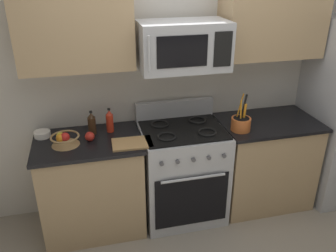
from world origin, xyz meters
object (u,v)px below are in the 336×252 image
bottle_hot_sauce (110,121)px  prep_bowl (42,134)px  range_oven (182,171)px  utensil_crock (241,123)px  apple_loose (90,136)px  fruit_basket (65,139)px  microwave (183,46)px  cutting_board (132,143)px  bottle_soy (92,124)px

bottle_hot_sauce → prep_bowl: bottle_hot_sauce is taller
range_oven → bottle_hot_sauce: (-0.64, 0.14, 0.54)m
utensil_crock → apple_loose: utensil_crock is taller
fruit_basket → apple_loose: fruit_basket is taller
microwave → cutting_board: 0.91m
utensil_crock → cutting_board: size_ratio=1.02×
cutting_board → utensil_crock: bearing=2.1°
apple_loose → prep_bowl: 0.44m
prep_bowl → microwave: bearing=-6.4°
range_oven → apple_loose: range_oven is taller
bottle_hot_sauce → range_oven: bearing=-12.0°
range_oven → cutting_board: (-0.48, -0.16, 0.44)m
microwave → prep_bowl: size_ratio=5.17×
apple_loose → bottle_hot_sauce: bottle_hot_sauce is taller
apple_loose → prep_bowl: bearing=156.3°
apple_loose → bottle_soy: bottle_soy is taller
cutting_board → bottle_hot_sauce: 0.34m
range_oven → bottle_hot_sauce: 0.84m
fruit_basket → bottle_hot_sauce: bearing=23.2°
microwave → cutting_board: bearing=-159.1°
fruit_basket → apple_loose: bearing=6.3°
bottle_hot_sauce → apple_loose: bearing=-142.1°
bottle_soy → range_oven: bearing=-8.7°
fruit_basket → bottle_hot_sauce: 0.43m
utensil_crock → apple_loose: (-1.33, 0.11, -0.03)m
utensil_crock → prep_bowl: 1.75m
apple_loose → bottle_hot_sauce: (0.19, 0.14, 0.06)m
range_oven → microwave: (-0.00, 0.03, 1.19)m
prep_bowl → utensil_crock: bearing=-9.4°
utensil_crock → bottle_soy: 1.32m
bottle_soy → prep_bowl: 0.44m
range_oven → fruit_basket: bearing=-178.2°
fruit_basket → apple_loose: 0.21m
bottle_soy → fruit_basket: bearing=-146.6°
range_oven → apple_loose: size_ratio=13.37×
fruit_basket → cutting_board: 0.56m
fruit_basket → bottle_hot_sauce: bottle_hot_sauce is taller
bottle_soy → bottle_hot_sauce: bottle_hot_sauce is taller
bottle_hot_sauce → microwave: bearing=-9.6°
fruit_basket → prep_bowl: size_ratio=1.68×
range_oven → fruit_basket: (-1.03, -0.03, 0.49)m
microwave → bottle_hot_sauce: size_ratio=3.34×
utensil_crock → prep_bowl: size_ratio=2.38×
prep_bowl → bottle_soy: bearing=-5.8°
utensil_crock → fruit_basket: (-1.54, 0.09, -0.02)m
microwave → bottle_hot_sauce: microwave is taller
range_oven → cutting_board: 0.68m
utensil_crock → cutting_board: bearing=-177.9°
bottle_soy → bottle_hot_sauce: (0.16, 0.01, 0.00)m
microwave → prep_bowl: (-1.22, 0.14, -0.73)m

